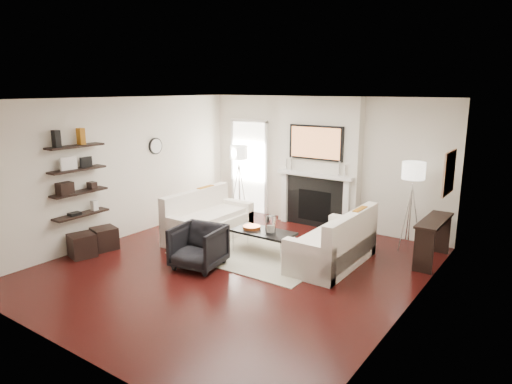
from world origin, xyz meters
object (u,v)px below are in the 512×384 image
Objects in this scene: loveseat_right_base at (332,252)px; ottoman_near at (104,238)px; coffee_table at (263,232)px; lamp_right_shade at (414,171)px; loveseat_left_base at (209,228)px; armchair at (198,245)px; lamp_left_shade at (239,152)px.

loveseat_right_base is 4.07m from ottoman_near.
loveseat_right_base is 4.50× the size of ottoman_near.
lamp_right_shade is (2.02, 1.72, 1.05)m from coffee_table.
armchair is at bearing -56.08° from loveseat_left_base.
armchair reaches higher than loveseat_left_base.
loveseat_left_base is 2.53m from loveseat_right_base.
coffee_table is at bearing 55.53° from armchair.
coffee_table is at bearing -3.89° from loveseat_left_base.
coffee_table is 2.85m from lamp_right_shade.
coffee_table is (-1.19, -0.26, 0.19)m from loveseat_right_base.
lamp_right_shade is at bearing 26.03° from loveseat_left_base.
armchair is 1.93× the size of lamp_left_shade.
ottoman_near is (-0.62, -3.24, -1.25)m from lamp_left_shade.
lamp_left_shade is (-1.88, 1.79, 1.05)m from coffee_table.
armchair reaches higher than loveseat_right_base.
lamp_left_shade is (-3.08, 1.53, 1.24)m from loveseat_right_base.
armchair is 3.38m from lamp_left_shade.
armchair reaches higher than coffee_table.
loveseat_right_base is 1.24m from coffee_table.
lamp_left_shade is (-0.56, 1.70, 1.24)m from loveseat_left_base.
armchair is (0.81, -1.20, 0.18)m from loveseat_left_base.
lamp_right_shade reaches higher than loveseat_left_base.
loveseat_right_base is 2.20m from armchair.
armchair reaches higher than ottoman_near.
loveseat_right_base is 4.50× the size of lamp_right_shade.
loveseat_right_base is at bearing -119.36° from lamp_right_shade.
loveseat_right_base is 2.34× the size of armchair.
coffee_table is 1.23m from armchair.
lamp_left_shade is at bearing 108.08° from loveseat_left_base.
loveseat_left_base is at bearing -71.92° from lamp_left_shade.
coffee_table is at bearing -167.62° from loveseat_right_base.
ottoman_near is (-4.52, -3.17, -1.25)m from lamp_right_shade.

